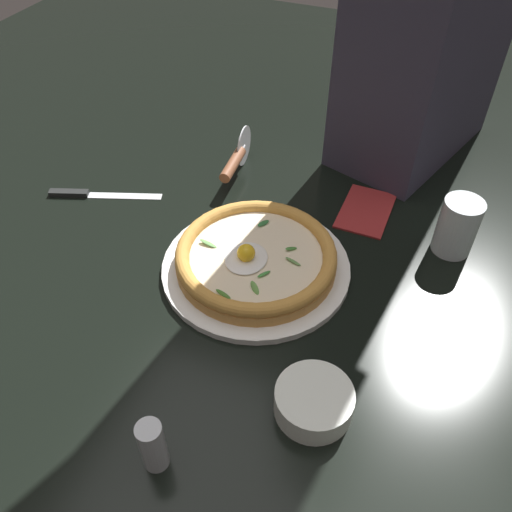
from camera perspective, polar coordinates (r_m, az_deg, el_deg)
ground_plane at (r=0.93m, az=1.56°, el=-0.99°), size 2.40×2.40×0.03m
pizza_plate at (r=0.89m, az=-0.00°, el=-1.19°), size 0.32×0.32×0.01m
pizza at (r=0.88m, az=-0.02°, el=-0.07°), size 0.27×0.27×0.05m
side_bowl at (r=0.73m, az=6.26°, el=-15.34°), size 0.11×0.11×0.04m
pizza_cutter at (r=1.08m, az=-2.13°, el=10.48°), size 0.16×0.03×0.08m
table_knife at (r=1.10m, az=-17.64°, el=6.40°), size 0.09×0.21×0.01m
drinking_glass at (r=0.97m, az=20.79°, el=2.65°), size 0.07×0.07×0.10m
folded_napkin at (r=1.03m, az=11.77°, el=4.90°), size 0.14×0.09×0.01m
pepper_shaker at (r=0.68m, az=-11.25°, el=-19.37°), size 0.03×0.03×0.08m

